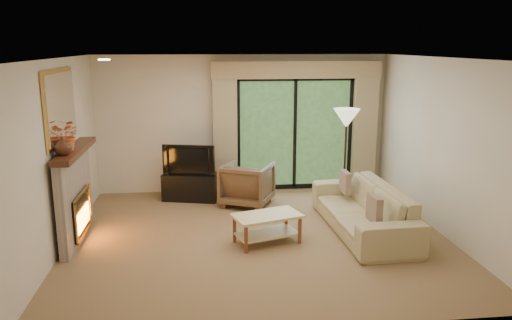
{
  "coord_description": "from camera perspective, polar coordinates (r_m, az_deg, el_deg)",
  "views": [
    {
      "loc": [
        -0.83,
        -6.89,
        2.79
      ],
      "look_at": [
        0.0,
        0.3,
        1.1
      ],
      "focal_mm": 35.0,
      "sensor_mm": 36.0,
      "label": 1
    }
  ],
  "objects": [
    {
      "name": "sliding_door",
      "position": [
        9.67,
        4.44,
        3.03
      ],
      "size": [
        2.26,
        0.1,
        2.16
      ],
      "primitive_type": null,
      "color": "black",
      "rests_on": "floor"
    },
    {
      "name": "pillow_near",
      "position": [
        7.05,
        13.37,
        -5.47
      ],
      "size": [
        0.11,
        0.38,
        0.38
      ],
      "primitive_type": "cube",
      "rotation": [
        0.0,
        0.0,
        0.04
      ],
      "color": "brown",
      "rests_on": "sofa"
    },
    {
      "name": "vase",
      "position": [
        6.98,
        -21.24,
        1.53
      ],
      "size": [
        0.28,
        0.28,
        0.25
      ],
      "primitive_type": "imported",
      "rotation": [
        0.0,
        0.0,
        -0.23
      ],
      "color": "#422214",
      "rests_on": "fireplace"
    },
    {
      "name": "fireplace",
      "position": [
        7.61,
        -20.02,
        -3.73
      ],
      "size": [
        0.24,
        1.7,
        1.37
      ],
      "primitive_type": null,
      "color": "gray",
      "rests_on": "floor"
    },
    {
      "name": "tv",
      "position": [
        9.07,
        -7.56,
        0.13
      ],
      "size": [
        0.95,
        0.35,
        0.55
      ],
      "primitive_type": "imported",
      "rotation": [
        0.0,
        0.0,
        -0.24
      ],
      "color": "black",
      "rests_on": "media_console"
    },
    {
      "name": "wall_left",
      "position": [
        7.31,
        -21.66,
        0.44
      ],
      "size": [
        0.0,
        5.0,
        5.0
      ],
      "primitive_type": "plane",
      "rotation": [
        1.57,
        0.0,
        1.57
      ],
      "color": "beige",
      "rests_on": "ground"
    },
    {
      "name": "floor",
      "position": [
        7.48,
        0.27,
        -8.76
      ],
      "size": [
        5.5,
        5.5,
        0.0
      ],
      "primitive_type": "plane",
      "color": "olive",
      "rests_on": "ground"
    },
    {
      "name": "armchair",
      "position": [
        8.81,
        -1.01,
        -2.75
      ],
      "size": [
        1.09,
        1.1,
        0.76
      ],
      "primitive_type": "imported",
      "rotation": [
        0.0,
        0.0,
        2.7
      ],
      "color": "brown",
      "rests_on": "floor"
    },
    {
      "name": "wall_right",
      "position": [
        7.91,
        20.48,
        1.44
      ],
      "size": [
        0.0,
        5.0,
        5.0
      ],
      "primitive_type": "plane",
      "rotation": [
        1.57,
        0.0,
        -1.57
      ],
      "color": "beige",
      "rests_on": "ground"
    },
    {
      "name": "wall_back",
      "position": [
        9.55,
        -1.51,
        4.16
      ],
      "size": [
        5.0,
        0.0,
        5.0
      ],
      "primitive_type": "plane",
      "rotation": [
        1.57,
        0.0,
        0.0
      ],
      "color": "beige",
      "rests_on": "ground"
    },
    {
      "name": "ceiling",
      "position": [
        6.94,
        0.29,
        11.57
      ],
      "size": [
        5.5,
        5.5,
        0.0
      ],
      "primitive_type": "plane",
      "rotation": [
        3.14,
        0.0,
        0.0
      ],
      "color": "white",
      "rests_on": "ground"
    },
    {
      "name": "mirror",
      "position": [
        7.39,
        -21.43,
        5.71
      ],
      "size": [
        0.07,
        1.45,
        1.02
      ],
      "primitive_type": null,
      "color": "gold",
      "rests_on": "wall_left"
    },
    {
      "name": "floor_lamp",
      "position": [
        8.91,
        10.14,
        0.35
      ],
      "size": [
        0.55,
        0.55,
        1.7
      ],
      "primitive_type": null,
      "rotation": [
        0.0,
        0.0,
        -0.24
      ],
      "color": "beige",
      "rests_on": "floor"
    },
    {
      "name": "curtain_right",
      "position": [
        9.89,
        12.29,
        3.59
      ],
      "size": [
        0.45,
        0.18,
        2.35
      ],
      "primitive_type": "cube",
      "color": "tan",
      "rests_on": "floor"
    },
    {
      "name": "pillow_far",
      "position": [
        8.31,
        10.15,
        -2.49
      ],
      "size": [
        0.11,
        0.36,
        0.36
      ],
      "primitive_type": "cube",
      "rotation": [
        0.0,
        0.0,
        0.04
      ],
      "color": "brown",
      "rests_on": "sofa"
    },
    {
      "name": "media_console",
      "position": [
        9.2,
        -7.46,
        -3.02
      ],
      "size": [
        1.06,
        0.67,
        0.49
      ],
      "primitive_type": "cube",
      "rotation": [
        0.0,
        0.0,
        -0.24
      ],
      "color": "black",
      "rests_on": "floor"
    },
    {
      "name": "sofa",
      "position": [
        7.77,
        12.12,
        -5.46
      ],
      "size": [
        1.03,
        2.44,
        0.7
      ],
      "primitive_type": "imported",
      "rotation": [
        0.0,
        0.0,
        -1.53
      ],
      "color": "tan",
      "rests_on": "floor"
    },
    {
      "name": "branches",
      "position": [
        7.21,
        -20.8,
        2.67
      ],
      "size": [
        0.46,
        0.42,
        0.43
      ],
      "primitive_type": "imported",
      "rotation": [
        0.0,
        0.0,
        -0.24
      ],
      "color": "#CB612C",
      "rests_on": "fireplace"
    },
    {
      "name": "cornice",
      "position": [
        9.44,
        4.68,
        10.24
      ],
      "size": [
        3.2,
        0.24,
        0.32
      ],
      "primitive_type": "cube",
      "color": "tan",
      "rests_on": "wall_back"
    },
    {
      "name": "coffee_table",
      "position": [
        7.2,
        1.26,
        -7.85
      ],
      "size": [
        1.06,
        0.78,
        0.43
      ],
      "primitive_type": null,
      "rotation": [
        0.0,
        0.0,
        0.3
      ],
      "color": "beige",
      "rests_on": "floor"
    },
    {
      "name": "curtain_left",
      "position": [
        9.38,
        -3.56,
        3.36
      ],
      "size": [
        0.45,
        0.18,
        2.35
      ],
      "primitive_type": "cube",
      "color": "tan",
      "rests_on": "floor"
    },
    {
      "name": "wall_front",
      "position": [
        4.71,
        3.91,
        -5.33
      ],
      "size": [
        5.0,
        0.0,
        5.0
      ],
      "primitive_type": "plane",
      "rotation": [
        -1.57,
        0.0,
        0.0
      ],
      "color": "beige",
      "rests_on": "ground"
    }
  ]
}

